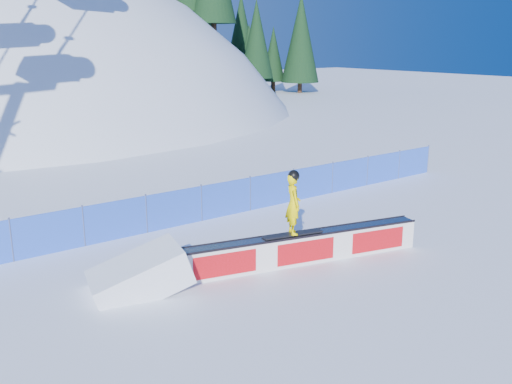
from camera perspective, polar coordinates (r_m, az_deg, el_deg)
ground at (r=16.28m, az=6.02°, el=-6.13°), size 160.00×160.00×0.00m
snow_hill at (r=59.09m, az=-23.87°, el=-10.18°), size 64.00×64.00×64.00m
treeline at (r=61.96m, az=-4.40°, el=18.44°), size 24.25×12.27×22.52m
safety_fence at (r=19.44m, az=-2.96°, el=-0.66°), size 22.05×0.05×1.30m
rail_box at (r=15.45m, az=4.62°, el=-5.62°), size 6.95×2.15×0.84m
snow_ramp at (r=14.25m, az=-11.50°, el=-9.54°), size 2.70×2.04×1.51m
snowboarder at (r=14.92m, az=3.74°, el=-1.14°), size 1.70×0.70×1.75m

